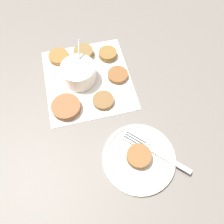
{
  "coord_description": "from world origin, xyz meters",
  "views": [
    {
      "loc": [
        -0.41,
        0.0,
        0.57
      ],
      "look_at": [
        -0.13,
        -0.05,
        0.02
      ],
      "focal_mm": 35.0,
      "sensor_mm": 36.0,
      "label": 1
    }
  ],
  "objects_px": {
    "fritter_on_plate": "(140,156)",
    "fork": "(149,147)",
    "sauce_bowl": "(80,73)",
    "serving_plate": "(140,158)"
  },
  "relations": [
    {
      "from": "fritter_on_plate",
      "to": "fork",
      "type": "xyz_separation_m",
      "value": [
        0.02,
        -0.03,
        -0.01
      ]
    },
    {
      "from": "serving_plate",
      "to": "fritter_on_plate",
      "type": "relative_size",
      "value": 3.04
    },
    {
      "from": "serving_plate",
      "to": "fritter_on_plate",
      "type": "xyz_separation_m",
      "value": [
        -0.0,
        0.0,
        0.02
      ]
    },
    {
      "from": "serving_plate",
      "to": "fork",
      "type": "height_order",
      "value": "fork"
    },
    {
      "from": "sauce_bowl",
      "to": "serving_plate",
      "type": "relative_size",
      "value": 0.6
    },
    {
      "from": "sauce_bowl",
      "to": "fritter_on_plate",
      "type": "height_order",
      "value": "sauce_bowl"
    },
    {
      "from": "sauce_bowl",
      "to": "fork",
      "type": "xyz_separation_m",
      "value": [
        -0.27,
        -0.15,
        -0.01
      ]
    },
    {
      "from": "sauce_bowl",
      "to": "fritter_on_plate",
      "type": "relative_size",
      "value": 1.83
    },
    {
      "from": "sauce_bowl",
      "to": "fork",
      "type": "bearing_deg",
      "value": -150.32
    },
    {
      "from": "fritter_on_plate",
      "to": "fork",
      "type": "relative_size",
      "value": 0.39
    }
  ]
}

